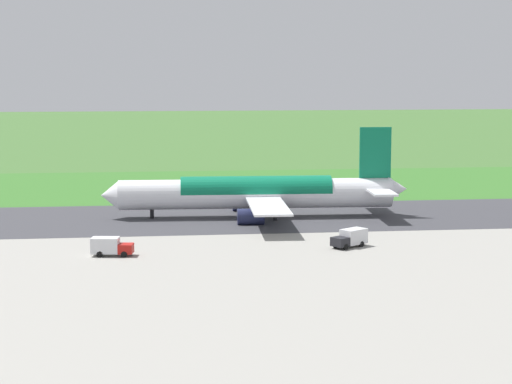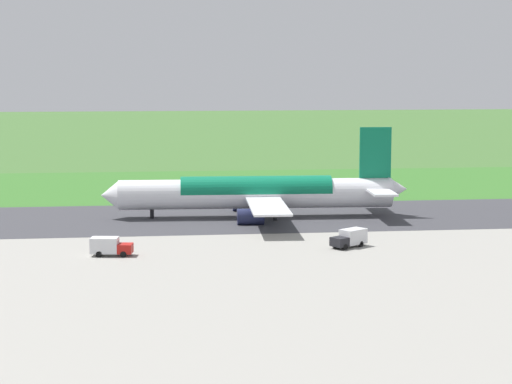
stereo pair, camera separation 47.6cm
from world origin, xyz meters
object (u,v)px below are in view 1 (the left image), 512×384
object	(u,v)px
airliner_main	(258,193)
service_truck_fuel	(110,246)
traffic_cone_orange	(251,189)
no_stopping_sign	(272,184)
service_truck_baggage	(350,238)

from	to	relation	value
airliner_main	service_truck_fuel	size ratio (longest dim) A/B	8.91
service_truck_fuel	traffic_cone_orange	size ratio (longest dim) A/B	11.04
airliner_main	traffic_cone_orange	bearing A→B (deg)	-94.43
airliner_main	no_stopping_sign	bearing A→B (deg)	-101.73
airliner_main	service_truck_baggage	world-z (taller)	airliner_main
no_stopping_sign	service_truck_baggage	bearing A→B (deg)	92.96
service_truck_fuel	no_stopping_sign	world-z (taller)	no_stopping_sign
service_truck_baggage	no_stopping_sign	size ratio (longest dim) A/B	2.24
service_truck_fuel	airliner_main	bearing A→B (deg)	-128.42
service_truck_fuel	no_stopping_sign	size ratio (longest dim) A/B	2.25
traffic_cone_orange	no_stopping_sign	bearing A→B (deg)	144.91
service_truck_baggage	traffic_cone_orange	bearing A→B (deg)	-83.56
service_truck_baggage	no_stopping_sign	distance (m)	62.21
airliner_main	traffic_cone_orange	size ratio (longest dim) A/B	98.35
no_stopping_sign	traffic_cone_orange	size ratio (longest dim) A/B	4.91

